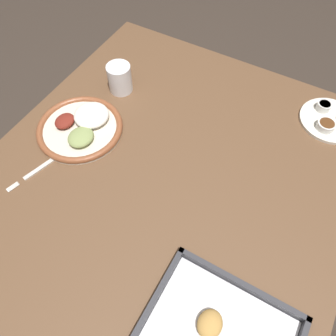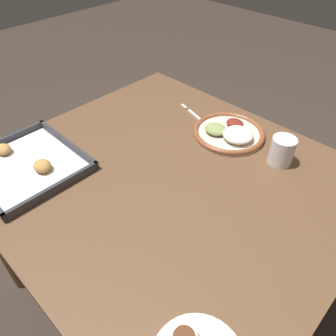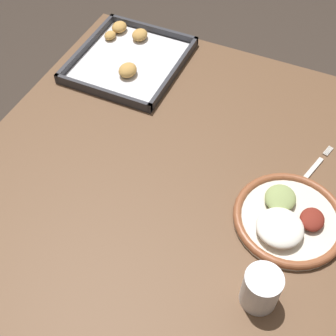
{
  "view_description": "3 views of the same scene",
  "coord_description": "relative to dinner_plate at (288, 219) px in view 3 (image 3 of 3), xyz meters",
  "views": [
    {
      "loc": [
        0.43,
        0.24,
        1.5
      ],
      "look_at": [
        -0.0,
        0.0,
        0.74
      ],
      "focal_mm": 35.0,
      "sensor_mm": 36.0,
      "label": 1
    },
    {
      "loc": [
        -0.54,
        0.55,
        1.42
      ],
      "look_at": [
        -0.0,
        0.0,
        0.74
      ],
      "focal_mm": 35.0,
      "sensor_mm": 36.0,
      "label": 2
    },
    {
      "loc": [
        -0.67,
        -0.3,
        1.65
      ],
      "look_at": [
        -0.0,
        0.0,
        0.74
      ],
      "focal_mm": 50.0,
      "sensor_mm": 36.0,
      "label": 3
    }
  ],
  "objects": [
    {
      "name": "baking_tray",
      "position": [
        0.38,
        0.61,
        -0.0
      ],
      "size": [
        0.35,
        0.32,
        0.04
      ],
      "color": "#333338",
      "rests_on": "dining_table"
    },
    {
      "name": "drinking_cup",
      "position": [
        -0.21,
        0.01,
        0.03
      ],
      "size": [
        0.08,
        0.08,
        0.09
      ],
      "color": "white",
      "rests_on": "dining_table"
    },
    {
      "name": "dining_table",
      "position": [
        0.01,
        0.31,
        -0.11
      ],
      "size": [
        1.12,
        1.01,
        0.71
      ],
      "color": "brown",
      "rests_on": "ground_plane"
    },
    {
      "name": "dinner_plate",
      "position": [
        0.0,
        0.0,
        0.0
      ],
      "size": [
        0.26,
        0.26,
        0.05
      ],
      "color": "beige",
      "rests_on": "dining_table"
    },
    {
      "name": "fork",
      "position": [
        0.17,
        -0.01,
        -0.01
      ],
      "size": [
        0.19,
        0.07,
        0.0
      ],
      "rotation": [
        0.0,
        0.0,
        -0.28
      ],
      "color": "silver",
      "rests_on": "dining_table"
    },
    {
      "name": "ground_plane",
      "position": [
        0.01,
        0.31,
        -0.73
      ],
      "size": [
        8.0,
        8.0,
        0.0
      ],
      "primitive_type": "plane",
      "color": "#382D26"
    }
  ]
}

